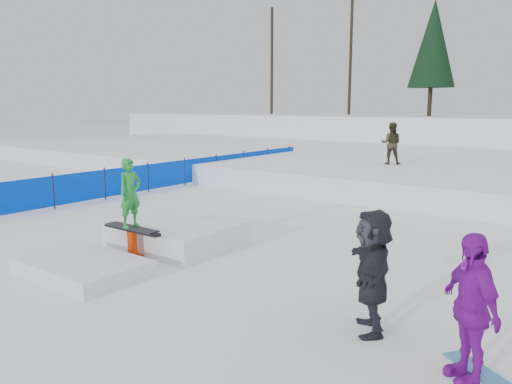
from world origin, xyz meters
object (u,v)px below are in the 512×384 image
Objects in this scene: walker_olive at (391,143)px; spectator_dark at (372,271)px; jib_rail_feature at (154,239)px; safety_fence at (185,172)px; spectator_purple at (470,307)px.

walker_olive is 14.11m from spectator_dark.
safety_fence is at bearing 130.68° from jib_rail_feature.
jib_rail_feature is at bearing -49.32° from safety_fence.
safety_fence is at bearing 21.29° from walker_olive.
jib_rail_feature is at bearing 69.71° from walker_olive.
spectator_dark is 5.45m from jib_rail_feature.
spectator_dark is at bearing 92.18° from walker_olive.
spectator_dark is at bearing -34.33° from safety_fence.
spectator_purple is 1.51m from spectator_dark.
walker_olive reaches higher than spectator_purple.
walker_olive reaches higher than safety_fence.
walker_olive is at bearing 172.57° from spectator_dark.
safety_fence is 9.28m from jib_rail_feature.
spectator_purple is at bearing 96.51° from walker_olive.
jib_rail_feature reaches higher than spectator_purple.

